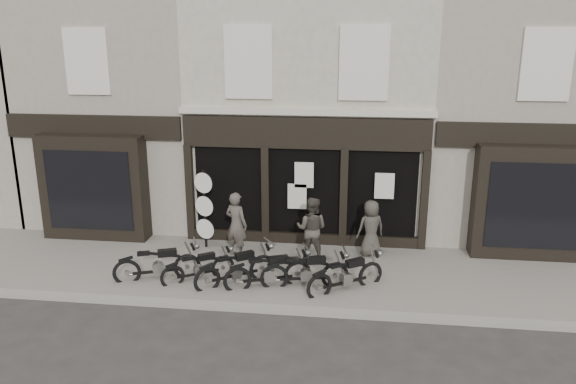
# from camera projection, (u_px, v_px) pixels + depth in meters

# --- Properties ---
(ground_plane) EXTENTS (90.00, 90.00, 0.00)m
(ground_plane) POSITION_uv_depth(u_px,v_px,m) (293.00, 289.00, 14.11)
(ground_plane) COLOR #2D2B28
(ground_plane) RESTS_ON ground
(pavement) EXTENTS (30.00, 4.20, 0.12)m
(pavement) POSITION_uv_depth(u_px,v_px,m) (297.00, 272.00, 14.95)
(pavement) COLOR slate
(pavement) RESTS_ON ground_plane
(kerb) EXTENTS (30.00, 0.25, 0.13)m
(kerb) POSITION_uv_depth(u_px,v_px,m) (286.00, 310.00, 12.90)
(kerb) COLOR gray
(kerb) RESTS_ON ground_plane
(central_building) EXTENTS (7.30, 6.22, 8.34)m
(central_building) POSITION_uv_depth(u_px,v_px,m) (314.00, 99.00, 18.66)
(central_building) COLOR beige
(central_building) RESTS_ON ground
(neighbour_left) EXTENTS (5.60, 6.73, 8.34)m
(neighbour_left) POSITION_uv_depth(u_px,v_px,m) (130.00, 97.00, 19.37)
(neighbour_left) COLOR gray
(neighbour_left) RESTS_ON ground
(neighbour_right) EXTENTS (5.60, 6.73, 8.34)m
(neighbour_right) POSITION_uv_depth(u_px,v_px,m) (512.00, 103.00, 17.87)
(neighbour_right) COLOR gray
(neighbour_right) RESTS_ON ground
(motorcycle_0) EXTENTS (2.10, 1.10, 1.06)m
(motorcycle_0) POSITION_uv_depth(u_px,v_px,m) (158.00, 267.00, 14.38)
(motorcycle_0) COLOR black
(motorcycle_0) RESTS_ON ground
(motorcycle_1) EXTENTS (1.74, 1.30, 0.94)m
(motorcycle_1) POSITION_uv_depth(u_px,v_px,m) (199.00, 270.00, 14.33)
(motorcycle_1) COLOR black
(motorcycle_1) RESTS_ON ground
(motorcycle_2) EXTENTS (1.91, 1.56, 1.07)m
(motorcycle_2) POSITION_uv_depth(u_px,v_px,m) (236.00, 271.00, 14.13)
(motorcycle_2) COLOR black
(motorcycle_2) RESTS_ON ground
(motorcycle_3) EXTENTS (2.12, 1.11, 1.07)m
(motorcycle_3) POSITION_uv_depth(u_px,v_px,m) (269.00, 274.00, 13.93)
(motorcycle_3) COLOR black
(motorcycle_3) RESTS_ON ground
(motorcycle_4) EXTENTS (2.20, 0.78, 1.07)m
(motorcycle_4) POSITION_uv_depth(u_px,v_px,m) (306.00, 274.00, 13.95)
(motorcycle_4) COLOR black
(motorcycle_4) RESTS_ON ground
(motorcycle_5) EXTENTS (1.91, 1.47, 1.05)m
(motorcycle_5) POSITION_uv_depth(u_px,v_px,m) (346.00, 278.00, 13.75)
(motorcycle_5) COLOR black
(motorcycle_5) RESTS_ON ground
(man_left) EXTENTS (0.80, 0.69, 1.86)m
(man_left) POSITION_uv_depth(u_px,v_px,m) (236.00, 225.00, 15.63)
(man_left) COLOR #4B443D
(man_left) RESTS_ON pavement
(man_centre) EXTENTS (0.98, 0.82, 1.80)m
(man_centre) POSITION_uv_depth(u_px,v_px,m) (312.00, 229.00, 15.39)
(man_centre) COLOR #403B34
(man_centre) RESTS_ON pavement
(man_right) EXTENTS (0.93, 0.78, 1.61)m
(man_right) POSITION_uv_depth(u_px,v_px,m) (371.00, 228.00, 15.71)
(man_right) COLOR #3A3631
(man_right) RESTS_ON pavement
(advert_sign_post) EXTENTS (0.58, 0.39, 2.46)m
(advert_sign_post) POSITION_uv_depth(u_px,v_px,m) (205.00, 212.00, 16.22)
(advert_sign_post) COLOR black
(advert_sign_post) RESTS_ON ground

